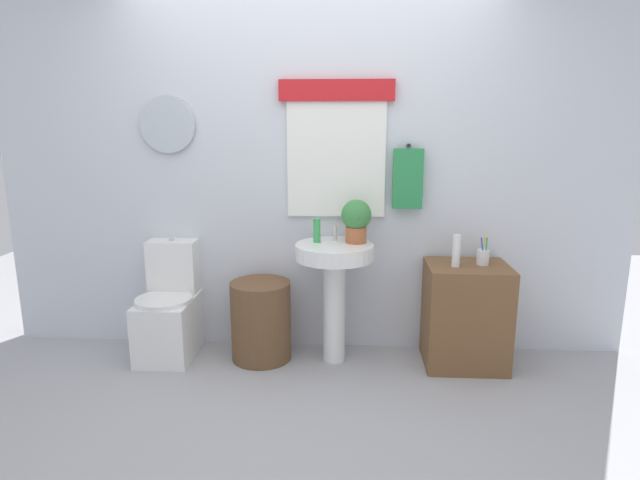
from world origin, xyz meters
The scene contains 11 objects.
ground_plane centered at (0.00, 0.00, 0.00)m, with size 8.00×8.00×0.00m, color #A3A3A8.
back_wall centered at (0.00, 1.15, 1.30)m, with size 4.40×0.18×2.60m.
toilet centered at (-0.98, 0.89, 0.31)m, with size 0.38×0.51×0.81m.
laundry_hamper centered at (-0.33, 0.85, 0.27)m, with size 0.41×0.41×0.55m, color brown.
pedestal_sink centered at (0.17, 0.85, 0.61)m, with size 0.52×0.52×0.82m.
faucet centered at (0.17, 0.97, 0.87)m, with size 0.03×0.03×0.10m, color silver.
wooden_cabinet centered at (1.05, 0.85, 0.34)m, with size 0.53×0.44×0.69m, color brown.
soap_bottle centered at (0.05, 0.90, 0.90)m, with size 0.05×0.05×0.16m, color green.
potted_plant centered at (0.31, 0.91, 0.98)m, with size 0.20×0.20×0.29m.
lotion_bottle centered at (0.96, 0.81, 0.79)m, with size 0.05×0.05×0.21m, color white.
toothbrush_cup centered at (1.14, 0.87, 0.74)m, with size 0.08×0.08×0.19m.
Camera 1 is at (0.28, -2.52, 1.60)m, focal length 29.58 mm.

